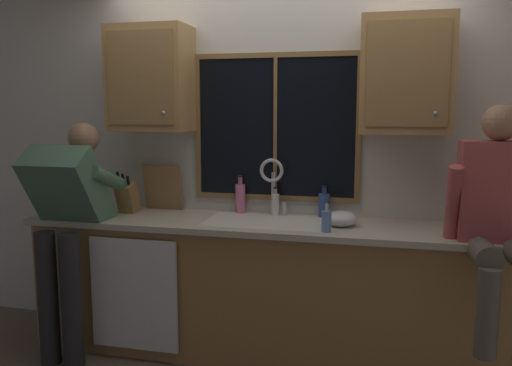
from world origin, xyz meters
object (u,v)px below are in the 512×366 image
(cutting_board, at_px, (163,187))
(bottle_tall_clear, at_px, (240,198))
(person_standing, at_px, (69,215))
(bottle_green_glass, at_px, (324,204))
(mixing_bowl, at_px, (342,219))
(person_sitting_on_counter, at_px, (499,211))
(soap_dispenser, at_px, (326,221))
(bottle_amber_small, at_px, (275,204))
(knife_block, at_px, (128,198))

(cutting_board, bearing_deg, bottle_tall_clear, 2.03)
(person_standing, height_order, bottle_green_glass, person_standing)
(cutting_board, bearing_deg, mixing_bowl, -9.73)
(person_sitting_on_counter, bearing_deg, cutting_board, 167.43)
(cutting_board, bearing_deg, soap_dispenser, -18.36)
(mixing_bowl, distance_m, bottle_amber_small, 0.52)
(bottle_green_glass, relative_size, bottle_amber_small, 1.07)
(person_sitting_on_counter, distance_m, bottle_green_glass, 1.13)
(bottle_tall_clear, bearing_deg, mixing_bowl, -18.54)
(person_standing, relative_size, bottle_tall_clear, 5.81)
(soap_dispenser, relative_size, bottle_tall_clear, 0.66)
(person_standing, distance_m, knife_block, 0.44)
(person_standing, bearing_deg, mixing_bowl, 9.89)
(soap_dispenser, bearing_deg, bottle_amber_small, 134.97)
(mixing_bowl, bearing_deg, bottle_tall_clear, 161.46)
(soap_dispenser, bearing_deg, bottle_green_glass, 98.39)
(cutting_board, relative_size, soap_dispenser, 1.92)
(person_sitting_on_counter, xyz_separation_m, mixing_bowl, (-0.86, 0.26, -0.14))
(knife_block, bearing_deg, mixing_bowl, -2.38)
(person_standing, height_order, person_sitting_on_counter, person_sitting_on_counter)
(knife_block, height_order, bottle_tall_clear, knife_block)
(person_standing, distance_m, person_sitting_on_counter, 2.62)
(person_sitting_on_counter, relative_size, bottle_green_glass, 5.85)
(knife_block, relative_size, bottle_tall_clear, 1.20)
(bottle_tall_clear, xyz_separation_m, bottle_amber_small, (0.26, -0.04, -0.03))
(bottle_tall_clear, bearing_deg, person_sitting_on_counter, -17.58)
(soap_dispenser, relative_size, bottle_amber_small, 0.88)
(mixing_bowl, height_order, bottle_green_glass, bottle_green_glass)
(knife_block, bearing_deg, soap_dispenser, -9.80)
(bottle_green_glass, distance_m, bottle_amber_small, 0.33)
(person_standing, relative_size, bottle_green_glass, 7.25)
(mixing_bowl, bearing_deg, knife_block, 177.62)
(person_sitting_on_counter, height_order, knife_block, person_sitting_on_counter)
(mixing_bowl, xyz_separation_m, bottle_amber_small, (-0.47, 0.21, 0.04))
(soap_dispenser, xyz_separation_m, bottle_green_glass, (-0.06, 0.43, 0.02))
(person_standing, height_order, bottle_tall_clear, person_standing)
(bottle_tall_clear, bearing_deg, cutting_board, -177.97)
(mixing_bowl, xyz_separation_m, soap_dispenser, (-0.08, -0.19, 0.02))
(mixing_bowl, bearing_deg, soap_dispenser, -112.12)
(person_standing, xyz_separation_m, person_sitting_on_counter, (2.61, 0.05, 0.14))
(bottle_amber_small, bearing_deg, person_sitting_on_counter, -19.43)
(person_sitting_on_counter, bearing_deg, knife_block, 172.27)
(person_sitting_on_counter, height_order, bottle_green_glass, person_sitting_on_counter)
(soap_dispenser, distance_m, bottle_amber_small, 0.56)
(person_standing, relative_size, soap_dispenser, 8.80)
(cutting_board, bearing_deg, bottle_green_glass, 0.90)
(person_sitting_on_counter, bearing_deg, person_standing, -179.01)
(bottle_tall_clear, height_order, bottle_amber_small, bottle_tall_clear)
(cutting_board, relative_size, bottle_amber_small, 1.69)
(mixing_bowl, xyz_separation_m, bottle_green_glass, (-0.14, 0.24, 0.04))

